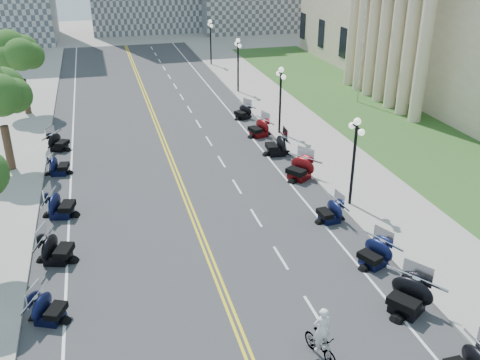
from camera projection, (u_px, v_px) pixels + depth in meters
ground at (214, 268)px, 24.10m from camera, size 160.00×160.00×0.00m
road at (178, 179)px, 32.86m from camera, size 16.00×90.00×0.01m
centerline_yellow_a at (176, 179)px, 32.83m from camera, size 0.12×90.00×0.00m
centerline_yellow_b at (180, 179)px, 32.89m from camera, size 0.12×90.00×0.00m
edge_line_north at (277, 168)px, 34.38m from camera, size 0.12×90.00×0.00m
edge_line_south at (70, 191)px, 31.35m from camera, size 0.12×90.00×0.00m
lane_dash_5 at (313, 311)px, 21.34m from camera, size 0.12×2.00×0.00m
lane_dash_6 at (281, 258)px, 24.85m from camera, size 0.12×2.00×0.00m
lane_dash_7 at (256, 218)px, 28.36m from camera, size 0.12×2.00×0.00m
lane_dash_8 at (237, 186)px, 31.86m from camera, size 0.12×2.00×0.00m
lane_dash_9 at (222, 161)px, 35.37m from camera, size 0.12×2.00×0.00m
lane_dash_10 at (209, 141)px, 38.88m from camera, size 0.12×2.00×0.00m
lane_dash_11 at (198, 124)px, 42.38m from camera, size 0.12×2.00×0.00m
lane_dash_12 at (189, 109)px, 45.89m from camera, size 0.12×2.00×0.00m
lane_dash_13 at (182, 97)px, 49.40m from camera, size 0.12×2.00×0.00m
lane_dash_14 at (175, 86)px, 52.90m from camera, size 0.12×2.00×0.00m
lane_dash_15 at (169, 77)px, 56.41m from camera, size 0.12×2.00×0.00m
lane_dash_16 at (164, 68)px, 59.92m from camera, size 0.12×2.00×0.00m
lane_dash_17 at (160, 61)px, 63.42m from camera, size 0.12×2.00×0.00m
lane_dash_18 at (156, 54)px, 66.93m from camera, size 0.12×2.00×0.00m
lane_dash_19 at (152, 48)px, 70.44m from camera, size 0.12×2.00×0.00m
sidewalk_north at (336, 161)px, 35.32m from camera, size 5.00×90.00×0.15m
lawn at (374, 116)px, 44.00m from camera, size 9.00×60.00×0.10m
street_lamp_2 at (353, 163)px, 28.55m from camera, size 0.50×1.20×4.90m
street_lamp_3 at (280, 101)px, 39.07m from camera, size 0.50×1.20×4.90m
street_lamp_4 at (238, 66)px, 49.59m from camera, size 0.50×1.20×4.90m
street_lamp_5 at (211, 42)px, 60.11m from camera, size 0.50×1.20×4.90m
flagpole at (362, 46)px, 45.55m from camera, size 1.10×0.20×10.00m
tree_4 at (19, 58)px, 42.54m from camera, size 4.80×4.80×9.20m
motorcycle_n_4 at (408, 295)px, 21.03m from camera, size 3.08×3.08×1.56m
motorcycle_n_5 at (374, 252)px, 24.05m from camera, size 2.53×2.53×1.35m
motorcycle_n_6 at (330, 210)px, 27.78m from camera, size 1.97×1.97×1.27m
motorcycle_n_7 at (299, 168)px, 32.57m from camera, size 2.98×2.98×1.50m
motorcycle_n_8 at (276, 144)px, 36.21m from camera, size 2.25×2.25×1.49m
motorcycle_n_9 at (259, 127)px, 39.51m from camera, size 2.52×2.52×1.43m
motorcycle_n_10 at (243, 111)px, 43.37m from camera, size 2.39×2.39×1.25m
motorcycle_s_5 at (48, 307)px, 20.58m from camera, size 2.40×2.40×1.27m
motorcycle_s_6 at (56, 248)px, 24.32m from camera, size 2.62×2.62×1.45m
motorcycle_s_7 at (61, 204)px, 28.25m from camera, size 2.55×2.55×1.46m
motorcycle_s_8 at (58, 165)px, 33.27m from camera, size 2.09×2.09×1.28m
motorcycle_s_9 at (58, 141)px, 37.00m from camera, size 2.57×2.57×1.32m
bicycle at (320, 345)px, 18.80m from camera, size 0.96×1.86×1.08m
cyclist_rider at (323, 313)px, 18.20m from camera, size 0.66×0.43×1.80m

